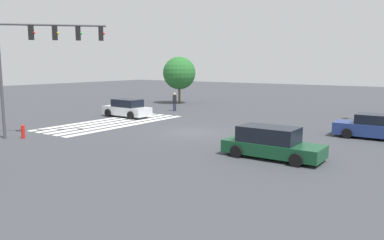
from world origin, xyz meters
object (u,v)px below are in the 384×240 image
at_px(car_0, 127,109).
at_px(car_2, 377,127).
at_px(pedestrian, 175,101).
at_px(traffic_signal_mast, 39,50).
at_px(car_3, 271,143).
at_px(fire_hydrant, 23,131).
at_px(tree_corner_a, 179,73).

bearing_deg(car_0, car_2, -173.31).
bearing_deg(pedestrian, traffic_signal_mast, -37.47).
xyz_separation_m(car_3, fire_hydrant, (4.16, -14.45, -0.29)).
height_order(car_3, pedestrian, pedestrian).
bearing_deg(car_2, fire_hydrant, 33.49).
bearing_deg(car_3, fire_hydrant, -164.00).
height_order(traffic_signal_mast, car_3, traffic_signal_mast).
bearing_deg(fire_hydrant, pedestrian, -177.11).
bearing_deg(fire_hydrant, car_0, -171.31).
height_order(car_2, tree_corner_a, tree_corner_a).
bearing_deg(fire_hydrant, tree_corner_a, -167.80).
xyz_separation_m(traffic_signal_mast, car_2, (-11.34, 17.10, -4.65)).
relative_size(traffic_signal_mast, car_3, 1.48).
bearing_deg(car_0, tree_corner_a, -73.23).
xyz_separation_m(car_2, car_3, (8.14, -3.39, 0.01)).
distance_m(car_2, car_3, 8.82).
bearing_deg(car_2, pedestrian, -13.16).
bearing_deg(tree_corner_a, car_2, 65.97).
relative_size(traffic_signal_mast, pedestrian, 3.94).
distance_m(traffic_signal_mast, car_2, 21.04).
bearing_deg(pedestrian, fire_hydrant, -40.37).
bearing_deg(car_2, car_3, 66.30).
bearing_deg(car_0, traffic_signal_mast, 105.27).
bearing_deg(car_3, car_0, 158.25).
bearing_deg(traffic_signal_mast, tree_corner_a, 59.58).
relative_size(car_2, tree_corner_a, 0.89).
relative_size(car_2, car_3, 1.02).
xyz_separation_m(traffic_signal_mast, tree_corner_a, (-21.45, -5.58, -1.82)).
bearing_deg(traffic_signal_mast, fire_hydrant, -172.13).
xyz_separation_m(car_3, tree_corner_a, (-18.26, -19.29, 2.83)).
xyz_separation_m(traffic_signal_mast, fire_hydrant, (0.97, -0.73, -4.94)).
xyz_separation_m(car_3, pedestrian, (-12.13, -15.27, 0.30)).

